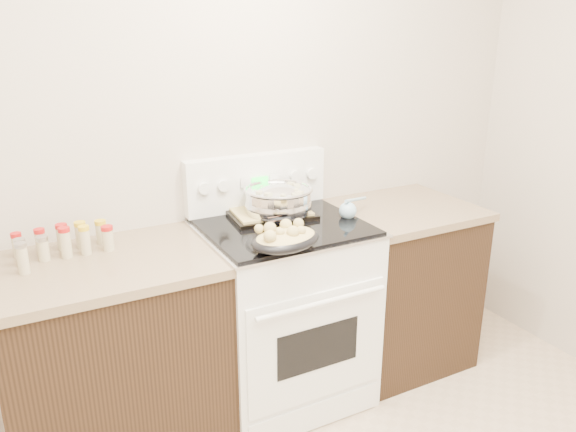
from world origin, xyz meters
TOP-DOWN VIEW (x-y plane):
  - room_shell at (0.00, 0.00)m, footprint 4.10×3.60m
  - counter_left at (-0.48, 1.43)m, footprint 0.93×0.67m
  - counter_right at (1.08, 1.43)m, footprint 0.73×0.67m
  - kitchen_range at (0.35, 1.42)m, footprint 0.78×0.73m
  - mixing_bowl at (0.37, 1.52)m, footprint 0.40×0.40m
  - roasting_pan at (0.22, 1.14)m, footprint 0.37×0.29m
  - baking_sheet at (0.35, 1.55)m, footprint 0.43×0.32m
  - wooden_spoon at (0.24, 1.20)m, footprint 0.09×0.26m
  - blue_ladle at (0.69, 1.37)m, footprint 0.25×0.19m
  - spice_jars at (-0.62, 1.57)m, footprint 0.40×0.24m

SIDE VIEW (x-z plane):
  - counter_left at x=-0.48m, z-range 0.00..0.92m
  - counter_right at x=1.08m, z-range 0.00..0.92m
  - kitchen_range at x=0.35m, z-range -0.12..1.10m
  - wooden_spoon at x=0.24m, z-range 0.93..0.98m
  - baking_sheet at x=0.35m, z-range 0.93..0.99m
  - blue_ladle at x=0.69m, z-range 0.93..1.03m
  - spice_jars at x=-0.62m, z-range 0.91..1.05m
  - roasting_pan at x=0.22m, z-range 0.93..1.05m
  - mixing_bowl at x=0.37m, z-range 0.92..1.12m
  - room_shell at x=0.00m, z-range 0.33..3.08m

